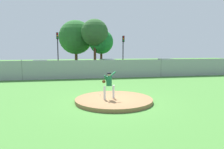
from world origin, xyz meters
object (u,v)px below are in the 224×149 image
Objects in this scene: pitcher_youth at (109,83)px; parked_car_slate at (40,68)px; parked_car_red at (83,67)px; parked_car_charcoal at (168,66)px; baseball at (100,94)px; traffic_light_near at (58,45)px; traffic_light_far at (123,46)px; parked_car_champagne at (107,67)px.

parked_car_slate is (-5.81, 14.78, -0.39)m from pitcher_youth.
parked_car_charcoal reaches higher than parked_car_red.
pitcher_youth is 21.85× the size of baseball.
pitcher_youth is at bearing -72.95° from baseball.
traffic_light_near is at bearing 101.75° from pitcher_youth.
traffic_light_far is at bearing 72.24° from baseball.
traffic_light_near reaches higher than parked_car_champagne.
pitcher_youth reaches higher than parked_car_slate.
pitcher_youth is 0.34× the size of parked_car_charcoal.
traffic_light_far is at bearing 19.57° from parked_car_slate.
pitcher_youth is 1.51m from baseball.
parked_car_slate is at bearing 111.82° from baseball.
parked_car_charcoal is 15.08m from traffic_light_near.
baseball is 18.70m from traffic_light_far.
pitcher_youth is at bearing -105.74° from traffic_light_far.
baseball is at bearing -88.50° from parked_car_red.
parked_car_charcoal is 1.12× the size of parked_car_champagne.
parked_car_red is at bearing -179.44° from parked_car_charcoal.
pitcher_youth reaches higher than parked_car_champagne.
pitcher_youth reaches higher than parked_car_red.
baseball is at bearing -107.76° from traffic_light_far.
pitcher_youth is 17.64m from parked_car_charcoal.
traffic_light_near is at bearing 101.40° from baseball.
baseball is 0.01× the size of traffic_light_near.
parked_car_champagne is 0.83× the size of traffic_light_near.
traffic_light_near is (-3.23, 4.60, 2.76)m from parked_car_red.
pitcher_youth is 15.89m from parked_car_slate.
parked_car_charcoal is at bearing -1.44° from parked_car_slate.
baseball is (-0.35, 1.15, -0.92)m from pitcher_youth.
parked_car_champagne is (-7.95, -0.07, 0.01)m from parked_car_charcoal.
parked_car_slate is 1.01× the size of traffic_light_far.
traffic_light_far reaches higher than parked_car_champagne.
parked_car_charcoal is 0.93× the size of traffic_light_near.
traffic_light_near is (-6.18, 4.57, 2.70)m from parked_car_champagne.
parked_car_champagne is 8.08m from parked_car_slate.
pitcher_youth is 0.33× the size of parked_car_slate.
pitcher_youth reaches higher than baseball.
traffic_light_near reaches higher than pitcher_youth.
traffic_light_far is at bearing 36.69° from parked_car_red.
parked_car_red is 10.90m from parked_car_charcoal.
parked_car_red is at bearing -179.31° from parked_car_champagne.
traffic_light_near reaches higher than traffic_light_far.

